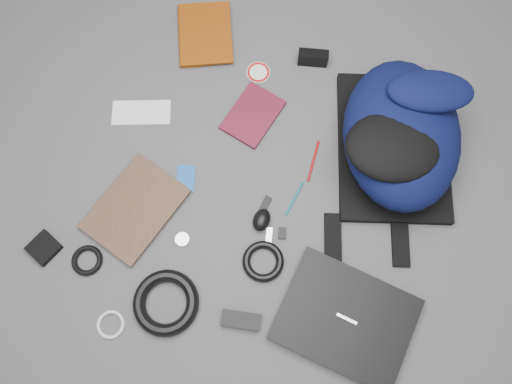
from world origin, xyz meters
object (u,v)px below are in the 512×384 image
(comic_book, at_px, (109,189))
(mouse, at_px, (262,220))
(backpack, at_px, (401,134))
(compact_camera, at_px, (313,58))
(laptop, at_px, (346,319))
(textbook_red, at_px, (179,36))
(pouch, at_px, (44,248))
(power_brick, at_px, (241,320))
(dvd_case, at_px, (253,115))

(comic_book, bearing_deg, mouse, 23.80)
(backpack, bearing_deg, compact_camera, 129.86)
(laptop, xyz_separation_m, textbook_red, (-0.80, 0.73, -0.01))
(textbook_red, relative_size, mouse, 3.36)
(compact_camera, xyz_separation_m, mouse, (0.01, -0.59, -0.01))
(laptop, xyz_separation_m, comic_book, (-0.81, 0.15, -0.01))
(backpack, distance_m, textbook_red, 0.82)
(backpack, distance_m, pouch, 1.14)
(mouse, relative_size, power_brick, 0.65)
(comic_book, height_order, compact_camera, compact_camera)
(power_brick, xyz_separation_m, pouch, (-0.64, 0.01, -0.00))
(mouse, bearing_deg, backpack, 49.62)
(mouse, bearing_deg, dvd_case, 114.04)
(textbook_red, relative_size, power_brick, 2.20)
(laptop, distance_m, dvd_case, 0.71)
(comic_book, distance_m, power_brick, 0.58)
(comic_book, distance_m, mouse, 0.49)
(laptop, relative_size, power_brick, 3.34)
(textbook_red, bearing_deg, mouse, -70.81)
(compact_camera, bearing_deg, mouse, -101.84)
(backpack, distance_m, compact_camera, 0.41)
(comic_book, distance_m, pouch, 0.26)
(power_brick, distance_m, pouch, 0.64)
(laptop, relative_size, compact_camera, 3.72)
(backpack, xyz_separation_m, textbook_red, (-0.80, 0.16, -0.10))
(compact_camera, bearing_deg, comic_book, -139.39)
(dvd_case, xyz_separation_m, pouch, (-0.46, -0.62, 0.00))
(textbook_red, distance_m, mouse, 0.71)
(laptop, height_order, dvd_case, laptop)
(laptop, height_order, pouch, laptop)
(textbook_red, bearing_deg, dvd_case, -53.43)
(backpack, bearing_deg, pouch, -161.33)
(pouch, bearing_deg, comic_book, 64.11)
(backpack, xyz_separation_m, compact_camera, (-0.33, 0.22, -0.09))
(laptop, distance_m, comic_book, 0.82)
(backpack, bearing_deg, comic_book, -169.16)
(backpack, relative_size, comic_book, 1.85)
(dvd_case, height_order, power_brick, power_brick)
(pouch, bearing_deg, compact_camera, 56.18)
(dvd_case, bearing_deg, mouse, -53.23)
(laptop, relative_size, pouch, 4.59)
(backpack, bearing_deg, dvd_case, 167.62)
(laptop, distance_m, compact_camera, 0.86)
(backpack, xyz_separation_m, pouch, (-0.92, -0.66, -0.10))
(mouse, relative_size, pouch, 0.90)
(backpack, xyz_separation_m, mouse, (-0.32, -0.37, -0.10))
(comic_book, xyz_separation_m, pouch, (-0.11, -0.23, -0.00))
(pouch, bearing_deg, dvd_case, 53.50)
(comic_book, distance_m, dvd_case, 0.52)
(textbook_red, height_order, power_brick, same)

